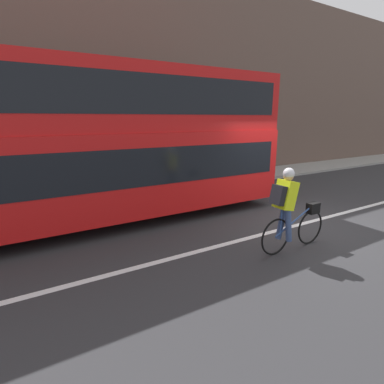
# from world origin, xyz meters

# --- Properties ---
(ground_plane) EXTENTS (80.00, 80.00, 0.00)m
(ground_plane) POSITION_xyz_m (0.00, 0.00, 0.00)
(ground_plane) COLOR #2D2D30
(road_center_line) EXTENTS (50.00, 0.14, 0.01)m
(road_center_line) POSITION_xyz_m (0.00, -0.14, 0.00)
(road_center_line) COLOR silver
(road_center_line) RESTS_ON ground_plane
(sidewalk_curb) EXTENTS (60.00, 2.12, 0.10)m
(sidewalk_curb) POSITION_xyz_m (0.00, 5.32, 0.05)
(sidewalk_curb) COLOR gray
(sidewalk_curb) RESTS_ON ground_plane
(building_facade) EXTENTS (60.00, 0.30, 8.20)m
(building_facade) POSITION_xyz_m (0.00, 6.53, 4.10)
(building_facade) COLOR brown
(building_facade) RESTS_ON ground_plane
(bus) EXTENTS (11.69, 2.47, 3.73)m
(bus) POSITION_xyz_m (-5.41, 2.58, 2.08)
(bus) COLOR black
(bus) RESTS_ON ground_plane
(cyclist_on_bike) EXTENTS (1.73, 0.32, 1.67)m
(cyclist_on_bike) POSITION_xyz_m (-1.64, -1.01, 0.90)
(cyclist_on_bike) COLOR black
(cyclist_on_bike) RESTS_ON ground_plane
(street_sign_post) EXTENTS (0.36, 0.09, 2.43)m
(street_sign_post) POSITION_xyz_m (-1.65, 5.21, 1.47)
(street_sign_post) COLOR #59595B
(street_sign_post) RESTS_ON sidewalk_curb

